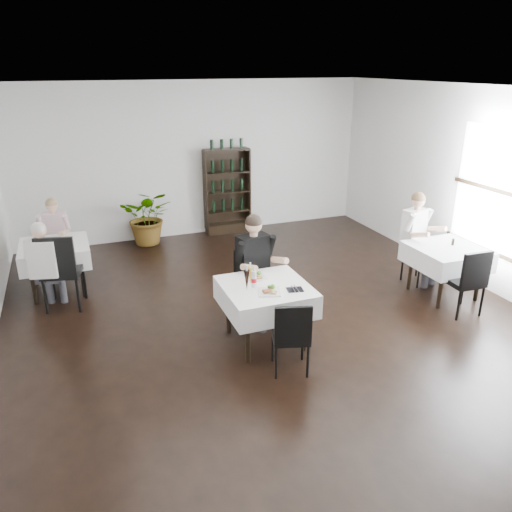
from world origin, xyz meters
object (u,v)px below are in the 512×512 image
Objects in this scene: main_table at (265,297)px; diner_main at (257,262)px; wine_shelf at (227,192)px; potted_tree at (148,217)px.

diner_main reaches higher than main_table.
wine_shelf is 1.66m from potted_tree.
diner_main is (0.82, -3.66, 0.33)m from potted_tree.
main_table is at bearing -80.15° from potted_tree.
wine_shelf is 1.63× the size of potted_tree.
diner_main is (0.09, 0.54, 0.24)m from main_table.
potted_tree is 3.76m from diner_main.
wine_shelf is at bearing 78.22° from main_table.
wine_shelf reaches higher than potted_tree.
potted_tree is at bearing 102.67° from diner_main.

